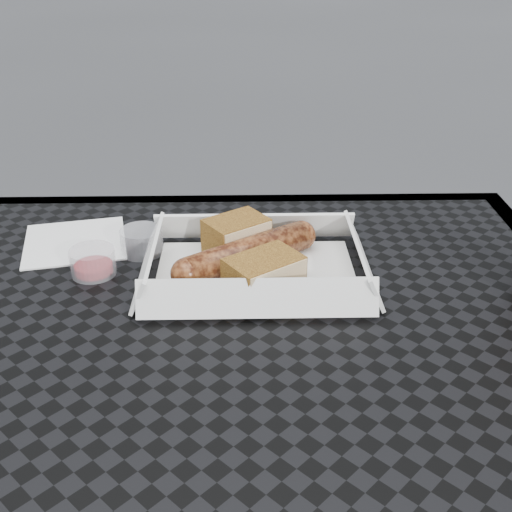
# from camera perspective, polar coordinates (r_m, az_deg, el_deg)

# --- Properties ---
(patio_table) EXTENTS (0.80, 0.80, 0.74)m
(patio_table) POSITION_cam_1_polar(r_m,az_deg,el_deg) (0.63, -4.00, -15.55)
(patio_table) COLOR black
(patio_table) RESTS_ON ground
(food_tray) EXTENTS (0.22, 0.15, 0.00)m
(food_tray) POSITION_cam_1_polar(r_m,az_deg,el_deg) (0.72, -0.02, -1.60)
(food_tray) COLOR white
(food_tray) RESTS_ON patio_table
(bratwurst) EXTENTS (0.16, 0.12, 0.04)m
(bratwurst) POSITION_cam_1_polar(r_m,az_deg,el_deg) (0.72, -0.80, 0.22)
(bratwurst) COLOR brown
(bratwurst) RESTS_ON food_tray
(bread_near) EXTENTS (0.08, 0.08, 0.04)m
(bread_near) POSITION_cam_1_polar(r_m,az_deg,el_deg) (0.75, -1.76, 1.78)
(bread_near) COLOR olive
(bread_near) RESTS_ON food_tray
(bread_far) EXTENTS (0.09, 0.08, 0.04)m
(bread_far) POSITION_cam_1_polar(r_m,az_deg,el_deg) (0.67, 0.71, -1.63)
(bread_far) COLOR olive
(bread_far) RESTS_ON food_tray
(veg_garnish) EXTENTS (0.03, 0.03, 0.00)m
(veg_garnish) POSITION_cam_1_polar(r_m,az_deg,el_deg) (0.68, 6.08, -3.20)
(veg_garnish) COLOR #F0350A
(veg_garnish) RESTS_ON food_tray
(napkin) EXTENTS (0.14, 0.14, 0.00)m
(napkin) POSITION_cam_1_polar(r_m,az_deg,el_deg) (0.82, -15.78, 1.22)
(napkin) COLOR white
(napkin) RESTS_ON patio_table
(condiment_cup_sauce) EXTENTS (0.05, 0.05, 0.03)m
(condiment_cup_sauce) POSITION_cam_1_polar(r_m,az_deg,el_deg) (0.74, -14.30, -0.50)
(condiment_cup_sauce) COLOR maroon
(condiment_cup_sauce) RESTS_ON patio_table
(condiment_cup_empty) EXTENTS (0.05, 0.05, 0.03)m
(condiment_cup_empty) POSITION_cam_1_polar(r_m,az_deg,el_deg) (0.77, -10.12, 1.32)
(condiment_cup_empty) COLOR silver
(condiment_cup_empty) RESTS_ON patio_table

